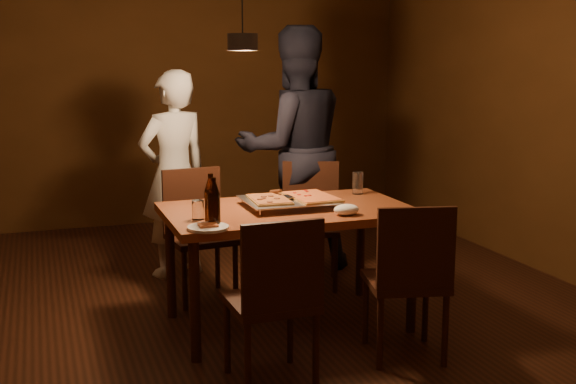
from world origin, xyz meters
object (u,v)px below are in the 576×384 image
object	(u,v)px
pendant_lamp	(243,40)
dining_table	(288,220)
plate_slice	(208,227)
beer_bottle_a	(214,202)
pizza_tray	(289,203)
beer_bottle_b	(211,198)
chair_far_right	(310,211)
diner_dark	(294,149)
chair_near_right	(410,268)
diner_white	(174,174)
chair_near_left	(276,287)
chair_far_left	(197,221)

from	to	relation	value
pendant_lamp	dining_table	bearing A→B (deg)	-26.05
plate_slice	dining_table	bearing A→B (deg)	32.43
beer_bottle_a	plate_slice	bearing A→B (deg)	-126.30
pizza_tray	beer_bottle_a	world-z (taller)	beer_bottle_a
pizza_tray	pendant_lamp	distance (m)	1.02
pizza_tray	beer_bottle_b	size ratio (longest dim) A/B	1.98
chair_far_right	diner_dark	xyz separation A→B (m)	(0.01, 0.40, 0.41)
pizza_tray	diner_dark	size ratio (longest dim) A/B	0.29
chair_near_right	diner_white	world-z (taller)	diner_white
dining_table	diner_white	size ratio (longest dim) A/B	0.95
chair_near_right	beer_bottle_b	size ratio (longest dim) A/B	1.81
beer_bottle_a	chair_far_right	bearing A→B (deg)	47.72
pizza_tray	beer_bottle_a	xyz separation A→B (m)	(-0.55, -0.34, 0.11)
diner_white	diner_dark	bearing A→B (deg)	153.92
plate_slice	diner_white	world-z (taller)	diner_white
chair_far_right	diner_white	xyz separation A→B (m)	(-0.92, 0.51, 0.25)
diner_white	pendant_lamp	bearing A→B (deg)	81.51
plate_slice	diner_dark	xyz separation A→B (m)	(1.05, 1.55, 0.19)
pendant_lamp	chair_near_right	bearing A→B (deg)	-51.76
dining_table	chair_near_right	world-z (taller)	chair_near_right
chair_far_right	chair_near_right	distance (m)	1.53
chair_near_left	pendant_lamp	distance (m)	1.55
dining_table	pizza_tray	size ratio (longest dim) A/B	2.73
chair_near_right	pizza_tray	size ratio (longest dim) A/B	0.92
dining_table	chair_near_left	bearing A→B (deg)	-113.24
chair_near_left	beer_bottle_b	bearing A→B (deg)	105.39
dining_table	pendant_lamp	xyz separation A→B (m)	(-0.24, 0.12, 1.08)
chair_near_right	diner_dark	world-z (taller)	diner_dark
beer_bottle_b	plate_slice	xyz separation A→B (m)	(-0.05, -0.14, -0.13)
diner_white	beer_bottle_a	bearing A→B (deg)	68.17
beer_bottle_a	pendant_lamp	bearing A→B (deg)	55.26
beer_bottle_b	diner_dark	size ratio (longest dim) A/B	0.15
beer_bottle_b	diner_dark	bearing A→B (deg)	54.72
diner_white	diner_dark	distance (m)	0.95
pizza_tray	diner_dark	distance (m)	1.24
pizza_tray	pendant_lamp	xyz separation A→B (m)	(-0.26, 0.08, 0.99)
chair_far_right	diner_dark	bearing A→B (deg)	-70.36
chair_far_left	diner_dark	xyz separation A→B (m)	(0.88, 0.44, 0.41)
beer_bottle_b	beer_bottle_a	bearing A→B (deg)	-91.78
plate_slice	pendant_lamp	xyz separation A→B (m)	(0.34, 0.49, 1.00)
dining_table	diner_white	bearing A→B (deg)	109.86
diner_white	pendant_lamp	xyz separation A→B (m)	(0.22, -1.17, 0.98)
pendant_lamp	beer_bottle_b	bearing A→B (deg)	-129.90
chair_near_left	chair_near_right	world-z (taller)	same
beer_bottle_b	diner_white	world-z (taller)	diner_white
chair_near_left	beer_bottle_b	xyz separation A→B (m)	(-0.18, 0.59, 0.35)
chair_near_left	beer_bottle_a	distance (m)	0.65
dining_table	pizza_tray	xyz separation A→B (m)	(0.02, 0.03, 0.10)
chair_near_left	diner_dark	xyz separation A→B (m)	(0.81, 2.00, 0.41)
pizza_tray	beer_bottle_b	xyz separation A→B (m)	(-0.55, -0.26, 0.11)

